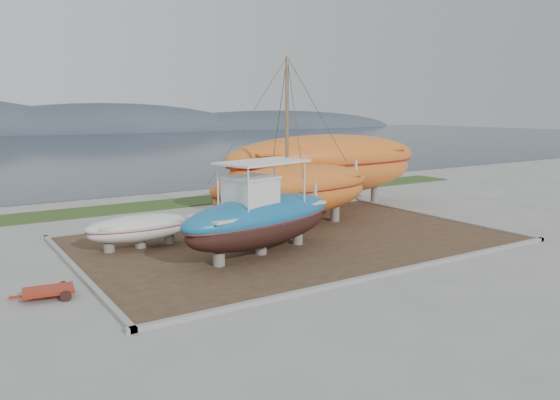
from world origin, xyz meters
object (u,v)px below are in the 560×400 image
red_trailer (49,294)px  white_dinghy (140,232)px  orange_sailboat (295,145)px  orange_bare_hull (325,173)px  blue_caique (261,208)px

red_trailer → white_dinghy: bearing=52.4°
white_dinghy → orange_sailboat: bearing=-2.5°
orange_sailboat → orange_bare_hull: (4.51, 3.49, -1.95)m
orange_sailboat → orange_bare_hull: orange_sailboat is taller
blue_caique → orange_bare_hull: 10.67m
orange_sailboat → orange_bare_hull: bearing=33.0°
blue_caique → orange_bare_hull: size_ratio=0.61×
orange_sailboat → red_trailer: orange_sailboat is taller
orange_sailboat → red_trailer: bearing=-166.4°
blue_caique → red_trailer: size_ratio=3.47×
orange_bare_hull → blue_caique: bearing=-137.1°
blue_caique → white_dinghy: size_ratio=1.73×
red_trailer → orange_bare_hull: bearing=32.0°
white_dinghy → orange_sailboat: (7.48, -0.38, 3.34)m
orange_bare_hull → red_trailer: size_ratio=5.69×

